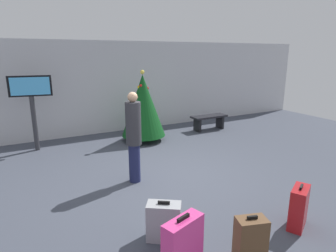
{
  "coord_description": "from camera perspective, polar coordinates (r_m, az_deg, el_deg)",
  "views": [
    {
      "loc": [
        -2.48,
        -4.76,
        2.48
      ],
      "look_at": [
        0.39,
        0.67,
        0.9
      ],
      "focal_mm": 30.34,
      "sensor_mm": 36.0,
      "label": 1
    }
  ],
  "objects": [
    {
      "name": "traveller_0",
      "position": [
        5.47,
        -6.91,
        -1.85
      ],
      "size": [
        0.42,
        0.42,
        1.79
      ],
      "color": "#1E234C",
      "rests_on": "ground_plane"
    },
    {
      "name": "back_wall",
      "position": [
        9.21,
        -12.17,
        7.55
      ],
      "size": [
        16.0,
        0.2,
        2.85
      ],
      "primitive_type": "cube",
      "color": "silver",
      "rests_on": "ground_plane"
    },
    {
      "name": "suitcase_2",
      "position": [
        4.68,
        24.78,
        -14.65
      ],
      "size": [
        0.48,
        0.38,
        0.66
      ],
      "color": "#B2191E",
      "rests_on": "ground_plane"
    },
    {
      "name": "holiday_tree",
      "position": [
        8.11,
        -5.03,
        4.13
      ],
      "size": [
        1.25,
        1.25,
        2.03
      ],
      "color": "#4C3319",
      "rests_on": "ground_plane"
    },
    {
      "name": "flight_info_kiosk",
      "position": [
        7.97,
        -25.73,
        5.13
      ],
      "size": [
        1.01,
        0.24,
        1.94
      ],
      "color": "#333338",
      "rests_on": "ground_plane"
    },
    {
      "name": "suitcase_1",
      "position": [
        4.05,
        -0.83,
        -18.65
      ],
      "size": [
        0.52,
        0.45,
        0.57
      ],
      "color": "#9EA0A5",
      "rests_on": "ground_plane"
    },
    {
      "name": "suitcase_3",
      "position": [
        3.85,
        16.25,
        -21.01
      ],
      "size": [
        0.42,
        0.33,
        0.6
      ],
      "color": "brown",
      "rests_on": "ground_plane"
    },
    {
      "name": "waiting_bench",
      "position": [
        9.5,
        8.25,
        1.32
      ],
      "size": [
        1.22,
        0.44,
        0.48
      ],
      "color": "black",
      "rests_on": "ground_plane"
    },
    {
      "name": "suitcase_0",
      "position": [
        3.34,
        2.98,
        -24.01
      ],
      "size": [
        0.52,
        0.32,
        0.84
      ],
      "color": "#E5388C",
      "rests_on": "ground_plane"
    },
    {
      "name": "ground_plane",
      "position": [
        5.91,
        -0.32,
        -10.37
      ],
      "size": [
        16.0,
        16.0,
        0.0
      ],
      "primitive_type": "plane",
      "color": "#424754"
    }
  ]
}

